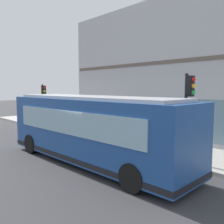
% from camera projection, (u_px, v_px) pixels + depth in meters
% --- Properties ---
extents(ground, '(120.00, 120.00, 0.00)m').
position_uv_depth(ground, '(87.00, 162.00, 11.51)').
color(ground, '#38383A').
extents(sidewalk_curb, '(3.74, 40.00, 0.15)m').
position_uv_depth(sidewalk_curb, '(149.00, 145.00, 14.51)').
color(sidewalk_curb, '#B2ADA3').
rests_on(sidewalk_curb, ground).
extents(building_corner, '(8.38, 19.34, 9.16)m').
position_uv_depth(building_corner, '(202.00, 72.00, 18.12)').
color(building_corner, '#A8A8AD').
rests_on(building_corner, ground).
extents(city_bus_nearside, '(2.93, 10.13, 3.07)m').
position_uv_depth(city_bus_nearside, '(92.00, 130.00, 11.25)').
color(city_bus_nearside, '#1E478C').
rests_on(city_bus_nearside, ground).
extents(traffic_light_near_corner, '(0.32, 0.49, 3.91)m').
position_uv_depth(traffic_light_near_corner, '(188.00, 101.00, 10.84)').
color(traffic_light_near_corner, black).
rests_on(traffic_light_near_corner, sidewalk_curb).
extents(traffic_light_down_block, '(0.32, 0.49, 3.56)m').
position_uv_depth(traffic_light_down_block, '(43.00, 97.00, 20.62)').
color(traffic_light_down_block, black).
rests_on(traffic_light_down_block, sidewalk_curb).
extents(pedestrian_near_hydrant, '(0.32, 0.32, 1.57)m').
position_uv_depth(pedestrian_near_hydrant, '(139.00, 128.00, 14.62)').
color(pedestrian_near_hydrant, '#3F8C4C').
rests_on(pedestrian_near_hydrant, sidewalk_curb).
extents(pedestrian_near_building_entrance, '(0.32, 0.32, 1.67)m').
position_uv_depth(pedestrian_near_building_entrance, '(102.00, 121.00, 17.52)').
color(pedestrian_near_building_entrance, gold).
rests_on(pedestrian_near_building_entrance, sidewalk_curb).
extents(pedestrian_by_light_pole, '(0.32, 0.32, 1.82)m').
position_uv_depth(pedestrian_by_light_pole, '(118.00, 120.00, 17.12)').
color(pedestrian_by_light_pole, '#8C3F8C').
rests_on(pedestrian_by_light_pole, sidewalk_curb).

